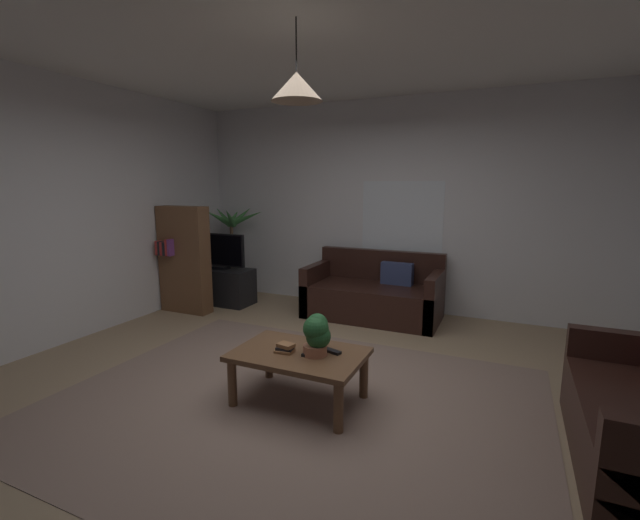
# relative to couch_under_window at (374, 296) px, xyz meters

# --- Properties ---
(floor) EXTENTS (5.64, 5.33, 0.02)m
(floor) POSITION_rel_couch_under_window_xyz_m (0.10, -2.18, -0.28)
(floor) COLOR #9E8466
(floor) RESTS_ON ground
(rug) EXTENTS (3.67, 2.93, 0.01)m
(rug) POSITION_rel_couch_under_window_xyz_m (0.10, -2.38, -0.27)
(rug) COLOR gray
(rug) RESTS_ON ground
(wall_back) EXTENTS (5.76, 0.06, 2.78)m
(wall_back) POSITION_rel_couch_under_window_xyz_m (0.10, 0.51, 1.12)
(wall_back) COLOR silver
(wall_back) RESTS_ON ground
(wall_left) EXTENTS (0.06, 5.33, 2.78)m
(wall_left) POSITION_rel_couch_under_window_xyz_m (-2.75, -2.18, 1.12)
(wall_left) COLOR silver
(wall_left) RESTS_ON ground
(ceiling) EXTENTS (5.64, 5.33, 0.02)m
(ceiling) POSITION_rel_couch_under_window_xyz_m (0.10, -2.18, 2.52)
(ceiling) COLOR white
(window_pane) EXTENTS (1.07, 0.01, 1.02)m
(window_pane) POSITION_rel_couch_under_window_xyz_m (0.21, 0.48, 0.93)
(window_pane) COLOR white
(couch_under_window) EXTENTS (1.67, 0.84, 0.82)m
(couch_under_window) POSITION_rel_couch_under_window_xyz_m (0.00, 0.00, 0.00)
(couch_under_window) COLOR black
(couch_under_window) RESTS_ON ground
(coffee_table) EXTENTS (0.99, 0.66, 0.41)m
(coffee_table) POSITION_rel_couch_under_window_xyz_m (0.13, -2.33, 0.07)
(coffee_table) COLOR brown
(coffee_table) RESTS_ON ground
(book_on_table_0) EXTENTS (0.14, 0.12, 0.02)m
(book_on_table_0) POSITION_rel_couch_under_window_xyz_m (0.03, -2.38, 0.14)
(book_on_table_0) COLOR #99663F
(book_on_table_0) RESTS_ON coffee_table
(book_on_table_1) EXTENTS (0.13, 0.10, 0.02)m
(book_on_table_1) POSITION_rel_couch_under_window_xyz_m (0.03, -2.37, 0.16)
(book_on_table_1) COLOR black
(book_on_table_1) RESTS_ON coffee_table
(book_on_table_2) EXTENTS (0.14, 0.11, 0.03)m
(book_on_table_2) POSITION_rel_couch_under_window_xyz_m (0.04, -2.37, 0.19)
(book_on_table_2) COLOR #99663F
(book_on_table_2) RESTS_ON coffee_table
(remote_on_table_0) EXTENTS (0.06, 0.16, 0.02)m
(remote_on_table_0) POSITION_rel_couch_under_window_xyz_m (0.21, -2.33, 0.15)
(remote_on_table_0) COLOR black
(remote_on_table_0) RESTS_ON coffee_table
(remote_on_table_1) EXTENTS (0.17, 0.10, 0.02)m
(remote_on_table_1) POSITION_rel_couch_under_window_xyz_m (0.36, -2.23, 0.15)
(remote_on_table_1) COLOR black
(remote_on_table_1) RESTS_ON coffee_table
(potted_plant_on_table) EXTENTS (0.21, 0.20, 0.32)m
(potted_plant_on_table) POSITION_rel_couch_under_window_xyz_m (0.27, -2.32, 0.31)
(potted_plant_on_table) COLOR #B77051
(potted_plant_on_table) RESTS_ON coffee_table
(tv_stand) EXTENTS (0.90, 0.44, 0.50)m
(tv_stand) POSITION_rel_couch_under_window_xyz_m (-2.17, -0.27, -0.02)
(tv_stand) COLOR black
(tv_stand) RESTS_ON ground
(tv) EXTENTS (0.81, 0.16, 0.50)m
(tv) POSITION_rel_couch_under_window_xyz_m (-2.17, -0.29, 0.48)
(tv) COLOR black
(tv) RESTS_ON tv_stand
(potted_palm_corner) EXTENTS (0.96, 0.87, 1.39)m
(potted_palm_corner) POSITION_rel_couch_under_window_xyz_m (-2.30, 0.18, 0.41)
(potted_palm_corner) COLOR beige
(potted_palm_corner) RESTS_ON ground
(bookshelf_corner) EXTENTS (0.70, 0.31, 1.40)m
(bookshelf_corner) POSITION_rel_couch_under_window_xyz_m (-2.35, -0.80, 0.43)
(bookshelf_corner) COLOR brown
(bookshelf_corner) RESTS_ON ground
(pendant_lamp) EXTENTS (0.36, 0.36, 0.54)m
(pendant_lamp) POSITION_rel_couch_under_window_xyz_m (0.13, -2.33, 2.06)
(pendant_lamp) COLOR black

